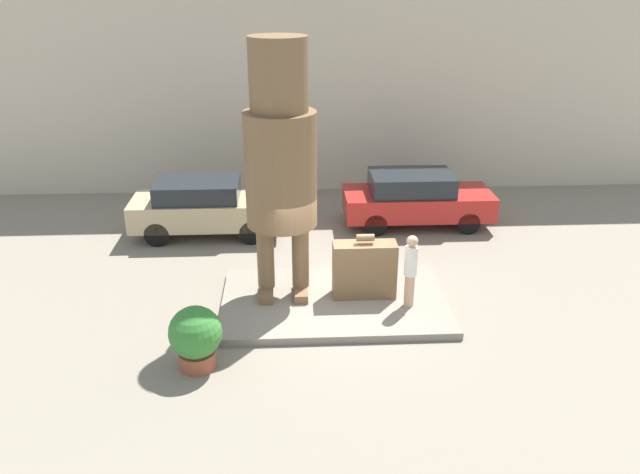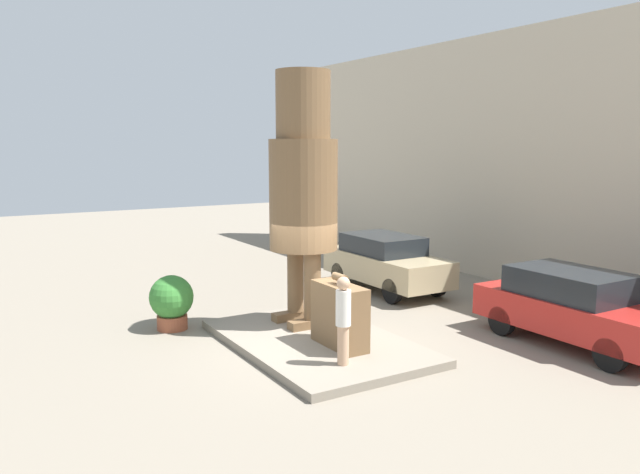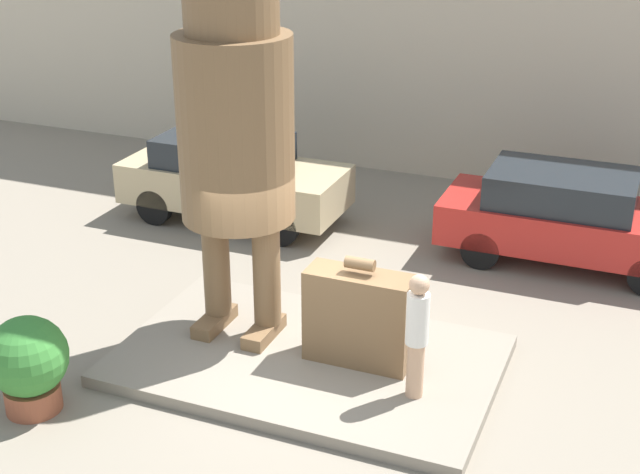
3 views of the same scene
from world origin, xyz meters
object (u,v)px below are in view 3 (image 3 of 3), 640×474
(parked_car_tan, at_px, (232,176))
(planter_pot, at_px, (28,362))
(giant_suitcase, at_px, (359,317))
(statue_figure, at_px, (235,102))
(tourist, at_px, (417,331))
(parked_car_red, at_px, (569,216))

(parked_car_tan, bearing_deg, planter_pot, -84.87)
(giant_suitcase, bearing_deg, planter_pot, -145.55)
(statue_figure, distance_m, parked_car_tan, 5.27)
(giant_suitcase, height_order, planter_pot, giant_suitcase)
(giant_suitcase, xyz_separation_m, planter_pot, (-3.45, -2.37, -0.14))
(statue_figure, height_order, tourist, statue_figure)
(parked_car_tan, height_order, planter_pot, parked_car_tan)
(statue_figure, bearing_deg, tourist, -14.64)
(statue_figure, xyz_separation_m, parked_car_tan, (-2.23, 4.00, -2.62))
(tourist, relative_size, parked_car_red, 0.39)
(giant_suitcase, relative_size, parked_car_tan, 0.36)
(statue_figure, xyz_separation_m, tourist, (2.75, -0.72, -2.39))
(statue_figure, bearing_deg, parked_car_red, 48.74)
(tourist, xyz_separation_m, planter_pot, (-4.38, -1.84, -0.40))
(planter_pot, bearing_deg, giant_suitcase, 34.45)
(tourist, height_order, planter_pot, tourist)
(parked_car_red, bearing_deg, planter_pot, -128.30)
(tourist, distance_m, planter_pot, 4.77)
(statue_figure, relative_size, parked_car_red, 1.31)
(parked_car_tan, bearing_deg, tourist, -43.49)
(parked_car_tan, relative_size, parked_car_red, 0.97)
(statue_figure, bearing_deg, planter_pot, -122.58)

